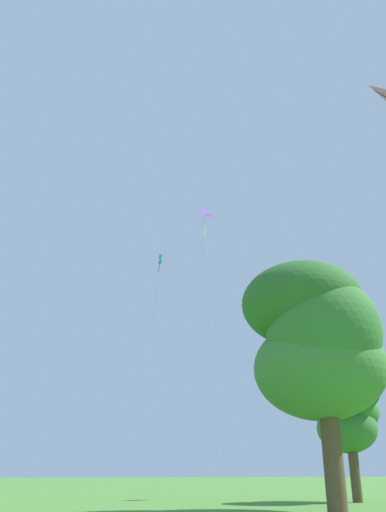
% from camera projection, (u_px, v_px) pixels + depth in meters
% --- Properties ---
extents(kite_purple_streamer, '(3.04, 8.48, 28.00)m').
position_uv_depth(kite_purple_streamer, '(205.00, 225.00, 56.54)').
color(kite_purple_streamer, purple).
rests_on(kite_purple_streamer, ground_plane).
extents(kite_red_high, '(4.19, 12.51, 13.57)m').
position_uv_depth(kite_red_high, '(308.00, 307.00, 37.01)').
color(kite_red_high, red).
rests_on(kite_red_high, ground_plane).
extents(kite_teal_box, '(1.76, 5.52, 21.81)m').
position_uv_depth(kite_teal_box, '(160.00, 264.00, 53.22)').
color(kite_teal_box, teal).
rests_on(kite_teal_box, ground_plane).
extents(tree_right_cluster, '(6.34, 6.13, 10.67)m').
position_uv_depth(tree_right_cluster, '(316.00, 339.00, 24.11)').
color(tree_right_cluster, brown).
rests_on(tree_right_cluster, ground_plane).
extents(tree_left_oak, '(4.64, 4.67, 7.18)m').
position_uv_depth(tree_left_oak, '(346.00, 409.00, 30.79)').
color(tree_left_oak, brown).
rests_on(tree_left_oak, ground_plane).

